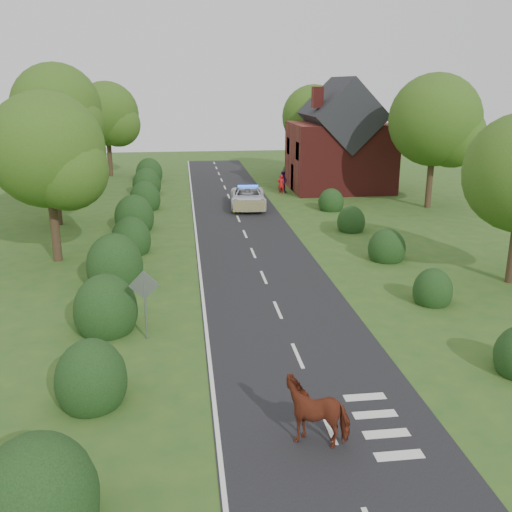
{
  "coord_description": "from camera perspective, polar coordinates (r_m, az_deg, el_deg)",
  "views": [
    {
      "loc": [
        -3.53,
        -16.73,
        8.64
      ],
      "look_at": [
        -0.46,
        7.24,
        1.3
      ],
      "focal_mm": 40.0,
      "sensor_mm": 36.0,
      "label": 1
    }
  ],
  "objects": [
    {
      "name": "tree_left_c",
      "position": [
        47.5,
        -18.97,
        13.46
      ],
      "size": [
        6.97,
        6.8,
        10.22
      ],
      "color": "#332316",
      "rests_on": "ground"
    },
    {
      "name": "hedgerow_left",
      "position": [
        29.65,
        -12.81,
        1.02
      ],
      "size": [
        2.75,
        50.41,
        3.0
      ],
      "color": "black",
      "rests_on": "ground"
    },
    {
      "name": "cow",
      "position": [
        14.92,
        6.13,
        -15.38
      ],
      "size": [
        2.18,
        1.55,
        1.39
      ],
      "primitive_type": "imported",
      "rotation": [
        0.0,
        0.0,
        -1.85
      ],
      "color": "#57240D",
      "rests_on": "ground"
    },
    {
      "name": "pedestrian_purple",
      "position": [
        47.38,
        2.68,
        7.45
      ],
      "size": [
        1.08,
        1.01,
        1.76
      ],
      "primitive_type": "imported",
      "rotation": [
        0.0,
        0.0,
        2.6
      ],
      "color": "#4B1F72",
      "rests_on": "ground"
    },
    {
      "name": "hedgerow_right",
      "position": [
        30.8,
        12.17,
        1.28
      ],
      "size": [
        2.1,
        45.78,
        2.1
      ],
      "color": "black",
      "rests_on": "ground"
    },
    {
      "name": "road_markings",
      "position": [
        30.94,
        -3.44,
        0.7
      ],
      "size": [
        4.96,
        70.0,
        0.01
      ],
      "color": "white",
      "rests_on": "road"
    },
    {
      "name": "tree_left_a",
      "position": [
        29.44,
        -19.73,
        9.48
      ],
      "size": [
        5.74,
        5.6,
        8.38
      ],
      "color": "#332316",
      "rests_on": "ground"
    },
    {
      "name": "pedestrian_red",
      "position": [
        46.6,
        2.52,
        7.17
      ],
      "size": [
        0.58,
        0.39,
        1.58
      ],
      "primitive_type": "imported",
      "rotation": [
        0.0,
        0.0,
        3.16
      ],
      "color": "red",
      "rests_on": "ground"
    },
    {
      "name": "ground",
      "position": [
        19.16,
        4.18,
        -9.96
      ],
      "size": [
        120.0,
        120.0,
        0.0
      ],
      "primitive_type": "plane",
      "color": "#2C561F"
    },
    {
      "name": "road_sign",
      "position": [
        20.04,
        -11.07,
        -3.83
      ],
      "size": [
        1.06,
        0.08,
        2.53
      ],
      "color": "gray",
      "rests_on": "ground"
    },
    {
      "name": "road",
      "position": [
        33.07,
        -0.92,
        1.76
      ],
      "size": [
        6.0,
        70.0,
        0.02
      ],
      "primitive_type": "cube",
      "color": "black",
      "rests_on": "ground"
    },
    {
      "name": "tree_left_d",
      "position": [
        57.05,
        -14.44,
        13.36
      ],
      "size": [
        6.15,
        6.0,
        8.89
      ],
      "color": "#332316",
      "rests_on": "ground"
    },
    {
      "name": "tree_right_c",
      "position": [
        56.16,
        6.05,
        13.43
      ],
      "size": [
        6.15,
        6.0,
        8.58
      ],
      "color": "#332316",
      "rests_on": "ground"
    },
    {
      "name": "police_van",
      "position": [
        41.36,
        -0.81,
        5.88
      ],
      "size": [
        2.88,
        5.55,
        1.63
      ],
      "rotation": [
        0.0,
        0.0,
        -0.08
      ],
      "color": "silver",
      "rests_on": "ground"
    },
    {
      "name": "house",
      "position": [
        48.75,
        8.38,
        11.0
      ],
      "size": [
        8.0,
        7.4,
        9.17
      ],
      "color": "maroon",
      "rests_on": "ground"
    },
    {
      "name": "tree_left_b",
      "position": [
        37.57,
        -19.46,
        10.46
      ],
      "size": [
        5.74,
        5.6,
        8.07
      ],
      "color": "#332316",
      "rests_on": "ground"
    },
    {
      "name": "tree_right_b",
      "position": [
        42.57,
        17.89,
        12.46
      ],
      "size": [
        6.56,
        6.4,
        9.4
      ],
      "color": "#332316",
      "rests_on": "ground"
    }
  ]
}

